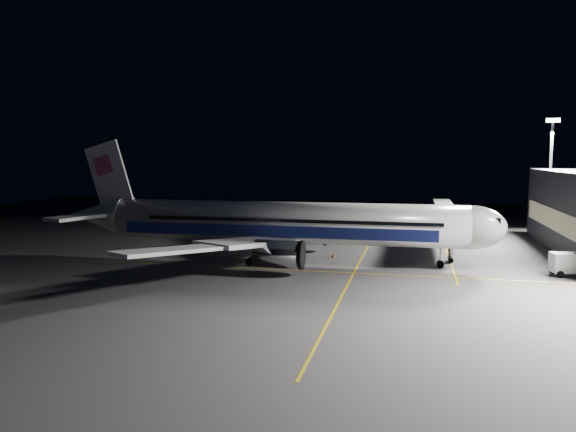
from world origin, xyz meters
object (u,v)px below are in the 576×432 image
(airliner, at_px, (278,223))
(safety_cone_c, at_px, (293,243))
(floodlight_mast_north, at_px, (551,166))
(service_truck, at_px, (574,264))
(baggage_tug, at_px, (271,233))
(safety_cone_b, at_px, (333,255))
(jet_bridge, at_px, (446,217))
(safety_cone_a, at_px, (249,249))

(airliner, relative_size, safety_cone_c, 96.13)
(floodlight_mast_north, xyz_separation_m, service_truck, (-4.21, -33.90, -10.87))
(airliner, height_order, baggage_tug, airliner)
(baggage_tug, relative_size, safety_cone_b, 3.48)
(airliner, height_order, jet_bridge, airliner)
(airliner, relative_size, safety_cone_b, 91.57)
(safety_cone_b, bearing_deg, baggage_tug, 127.89)
(safety_cone_c, bearing_deg, baggage_tug, 125.28)
(baggage_tug, bearing_deg, airliner, -80.41)
(airliner, height_order, floodlight_mast_north, floodlight_mast_north)
(floodlight_mast_north, distance_m, safety_cone_c, 47.37)
(airliner, distance_m, jet_bridge, 29.31)
(jet_bridge, height_order, safety_cone_b, jet_bridge)
(airliner, distance_m, floodlight_mast_north, 52.56)
(safety_cone_c, bearing_deg, jet_bridge, 11.21)
(airliner, xyz_separation_m, safety_cone_a, (-5.92, 6.24, -4.89))
(airliner, relative_size, safety_cone_a, 113.94)
(airliner, bearing_deg, service_truck, -2.97)
(safety_cone_b, height_order, safety_cone_c, safety_cone_b)
(baggage_tug, bearing_deg, jet_bridge, -13.97)
(service_truck, distance_m, baggage_tug, 49.33)
(airliner, relative_size, service_truck, 10.64)
(service_truck, bearing_deg, jet_bridge, 114.61)
(baggage_tug, bearing_deg, safety_cone_a, -94.98)
(safety_cone_b, bearing_deg, airliner, -150.52)
(jet_bridge, bearing_deg, baggage_tug, 173.37)
(service_truck, distance_m, safety_cone_b, 30.40)
(safety_cone_b, relative_size, safety_cone_c, 1.05)
(airliner, bearing_deg, safety_cone_c, 93.27)
(baggage_tug, bearing_deg, safety_cone_c, -62.06)
(safety_cone_a, height_order, safety_cone_b, safety_cone_b)
(safety_cone_b, bearing_deg, floodlight_mast_north, 39.46)
(jet_bridge, xyz_separation_m, floodlight_mast_north, (18.00, 13.93, 7.79))
(floodlight_mast_north, relative_size, safety_cone_b, 30.83)
(service_truck, height_order, safety_cone_b, service_truck)
(safety_cone_b, distance_m, safety_cone_c, 12.19)
(floodlight_mast_north, bearing_deg, safety_cone_c, -155.97)
(safety_cone_a, distance_m, safety_cone_c, 8.76)
(floodlight_mast_north, height_order, safety_cone_c, floodlight_mast_north)
(safety_cone_a, bearing_deg, service_truck, -10.79)
(floodlight_mast_north, relative_size, safety_cone_c, 32.37)
(safety_cone_a, distance_m, safety_cone_b, 13.18)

